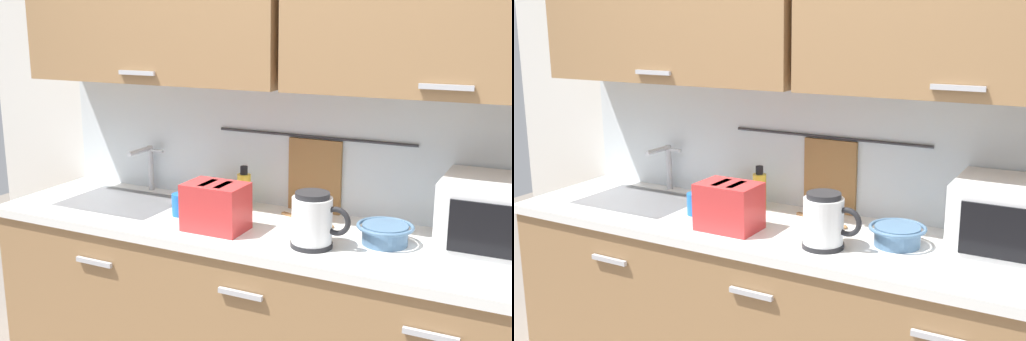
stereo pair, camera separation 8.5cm
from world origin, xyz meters
The scene contains 11 objects.
counter_unit centered at (-0.01, 0.30, 0.46)m, with size 2.53×0.64×0.90m.
back_wall_assembly centered at (0.00, 0.53, 1.52)m, with size 3.70×0.41×2.50m.
sink_faucet centered at (-0.79, 0.53, 1.04)m, with size 0.09×0.17×0.22m.
microwave centered at (0.86, 0.41, 1.04)m, with size 0.46×0.35×0.27m.
electric_kettle centered at (0.21, 0.17, 1.00)m, with size 0.23×0.16×0.21m.
dish_soap_bottle centered at (-0.23, 0.47, 0.99)m, with size 0.06×0.06×0.20m.
mug_near_sink centered at (-0.43, 0.27, 0.95)m, with size 0.12×0.08×0.09m.
mixing_bowl centered at (0.44, 0.31, 0.94)m, with size 0.21×0.21×0.08m.
toaster centered at (-0.21, 0.17, 1.00)m, with size 0.26×0.17×0.19m.
mug_by_kettle centered at (-0.39, 0.49, 0.95)m, with size 0.12×0.08×0.09m.
wooden_spoon centered at (0.11, 0.43, 0.91)m, with size 0.27×0.11×0.01m.
Camera 1 is at (1.00, -1.87, 1.72)m, focal length 43.82 mm.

